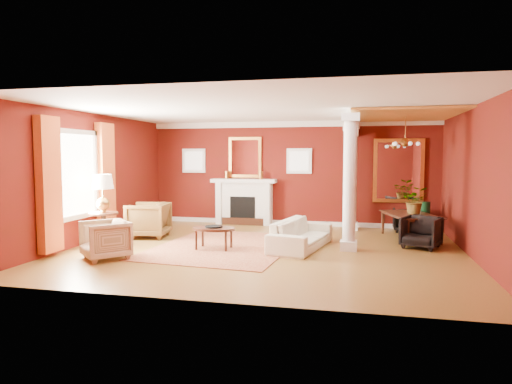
% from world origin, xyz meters
% --- Properties ---
extents(ground, '(8.00, 8.00, 0.00)m').
position_xyz_m(ground, '(0.00, 0.00, 0.00)').
color(ground, brown).
rests_on(ground, ground).
extents(room_shell, '(8.04, 7.04, 2.92)m').
position_xyz_m(room_shell, '(0.00, 0.00, 2.02)').
color(room_shell, '#560E0C').
rests_on(room_shell, ground).
extents(fireplace, '(1.85, 0.42, 1.29)m').
position_xyz_m(fireplace, '(-1.30, 3.32, 0.65)').
color(fireplace, white).
rests_on(fireplace, ground).
extents(overmantel_mirror, '(0.95, 0.07, 1.15)m').
position_xyz_m(overmantel_mirror, '(-1.30, 3.45, 1.90)').
color(overmantel_mirror, gold).
rests_on(overmantel_mirror, fireplace).
extents(flank_window_left, '(0.70, 0.07, 0.70)m').
position_xyz_m(flank_window_left, '(-2.85, 3.46, 1.80)').
color(flank_window_left, white).
rests_on(flank_window_left, room_shell).
extents(flank_window_right, '(0.70, 0.07, 0.70)m').
position_xyz_m(flank_window_right, '(0.25, 3.46, 1.80)').
color(flank_window_right, white).
rests_on(flank_window_right, room_shell).
extents(left_window, '(0.21, 2.55, 2.60)m').
position_xyz_m(left_window, '(-3.89, -0.60, 1.42)').
color(left_window, white).
rests_on(left_window, room_shell).
extents(column_front, '(0.36, 0.36, 2.80)m').
position_xyz_m(column_front, '(1.70, 0.30, 1.43)').
color(column_front, white).
rests_on(column_front, ground).
extents(column_back, '(0.36, 0.36, 2.80)m').
position_xyz_m(column_back, '(1.70, 3.00, 1.43)').
color(column_back, white).
rests_on(column_back, ground).
extents(header_beam, '(0.30, 3.20, 0.32)m').
position_xyz_m(header_beam, '(1.70, 1.90, 2.62)').
color(header_beam, white).
rests_on(header_beam, column_front).
extents(amber_ceiling, '(2.30, 3.40, 0.04)m').
position_xyz_m(amber_ceiling, '(2.85, 1.75, 2.87)').
color(amber_ceiling, gold).
rests_on(amber_ceiling, room_shell).
extents(dining_mirror, '(1.30, 0.07, 1.70)m').
position_xyz_m(dining_mirror, '(2.90, 3.45, 1.55)').
color(dining_mirror, gold).
rests_on(dining_mirror, room_shell).
extents(chandelier, '(0.60, 0.62, 0.75)m').
position_xyz_m(chandelier, '(2.90, 1.80, 2.25)').
color(chandelier, '#AA7A35').
rests_on(chandelier, room_shell).
extents(crown_trim, '(8.00, 0.08, 0.16)m').
position_xyz_m(crown_trim, '(0.00, 3.46, 2.82)').
color(crown_trim, white).
rests_on(crown_trim, room_shell).
extents(base_trim, '(8.00, 0.08, 0.12)m').
position_xyz_m(base_trim, '(0.00, 3.46, 0.06)').
color(base_trim, white).
rests_on(base_trim, ground).
extents(rug, '(3.08, 3.92, 0.01)m').
position_xyz_m(rug, '(-0.89, 0.09, 0.01)').
color(rug, maroon).
rests_on(rug, ground).
extents(sofa, '(0.99, 2.14, 0.81)m').
position_xyz_m(sofa, '(0.72, 0.28, 0.40)').
color(sofa, '#ECE6C7').
rests_on(sofa, ground).
extents(armchair_leopard, '(0.95, 1.00, 0.92)m').
position_xyz_m(armchair_leopard, '(-3.01, 0.77, 0.46)').
color(armchair_leopard, black).
rests_on(armchair_leopard, ground).
extents(armchair_stripe, '(1.07, 1.07, 0.81)m').
position_xyz_m(armchair_stripe, '(-2.76, -1.53, 0.40)').
color(armchair_stripe, tan).
rests_on(armchair_stripe, ground).
extents(coffee_table, '(0.91, 0.91, 0.46)m').
position_xyz_m(coffee_table, '(-1.04, -0.23, 0.41)').
color(coffee_table, black).
rests_on(coffee_table, ground).
extents(coffee_book, '(0.15, 0.11, 0.23)m').
position_xyz_m(coffee_book, '(-1.09, -0.31, 0.58)').
color(coffee_book, black).
rests_on(coffee_book, coffee_table).
extents(side_table, '(0.62, 0.62, 1.55)m').
position_xyz_m(side_table, '(-3.50, -0.36, 1.05)').
color(side_table, black).
rests_on(side_table, ground).
extents(dining_table, '(1.06, 1.78, 0.94)m').
position_xyz_m(dining_table, '(3.11, 1.93, 0.47)').
color(dining_table, black).
rests_on(dining_table, ground).
extents(dining_chair_near, '(0.92, 0.90, 0.74)m').
position_xyz_m(dining_chair_near, '(3.18, 0.88, 0.37)').
color(dining_chair_near, black).
rests_on(dining_chair_near, ground).
extents(dining_chair_far, '(0.65, 0.61, 0.66)m').
position_xyz_m(dining_chair_far, '(3.09, 3.00, 0.33)').
color(dining_chair_far, black).
rests_on(dining_chair_far, ground).
extents(green_urn, '(0.33, 0.33, 0.80)m').
position_xyz_m(green_urn, '(3.50, 2.91, 0.31)').
color(green_urn, '#123A1B').
rests_on(green_urn, ground).
extents(potted_plant, '(0.61, 0.67, 0.50)m').
position_xyz_m(potted_plant, '(3.18, 1.97, 1.19)').
color(potted_plant, '#26591E').
rests_on(potted_plant, dining_table).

